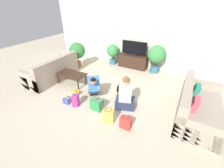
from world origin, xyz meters
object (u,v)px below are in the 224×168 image
object	(u,v)px
tv_console	(133,61)
potted_plant_back_left	(113,52)
sofa_right	(197,107)
tv	(134,49)
gift_box_b	(97,104)
gift_bag_b	(126,123)
gift_box_c	(76,100)
gift_box_d	(67,100)
dog	(119,89)
gift_box_a	(76,93)
potted_plant_back_right	(157,56)
person_sitting	(125,96)
sofa_left	(52,71)
gift_bag_a	(108,116)
coffee_table	(71,75)
person_kneeling	(94,86)
potted_plant_corner_left	(77,51)

from	to	relation	value
tv_console	potted_plant_back_left	size ratio (longest dim) A/B	1.39
sofa_right	potted_plant_back_left	bearing A→B (deg)	58.46
tv	gift_box_b	world-z (taller)	tv
gift_bag_b	tv	bearing A→B (deg)	108.67
gift_box_c	gift_box_d	size ratio (longest dim) A/B	1.79
dog	gift_box_a	distance (m)	1.36
tv	gift_box_a	xyz separation A→B (m)	(-0.77, -2.87, -0.73)
potted_plant_back_right	gift_box_b	size ratio (longest dim) A/B	2.84
person_sitting	gift_box_a	size ratio (longest dim) A/B	4.44
potted_plant_back_left	gift_box_b	bearing A→B (deg)	-69.55
tv_console	gift_box_d	bearing A→B (deg)	-102.40
sofa_right	tv_console	xyz separation A→B (m)	(-2.53, 2.19, -0.02)
tv	gift_box_d	world-z (taller)	tv
sofa_left	gift_box_c	size ratio (longest dim) A/B	4.79
tv	gift_box_a	size ratio (longest dim) A/B	4.83
tv_console	gift_bag_a	xyz separation A→B (m)	(0.70, -3.39, -0.09)
dog	gift_box_d	bearing A→B (deg)	-161.33
tv	potted_plant_back_right	world-z (taller)	tv
potted_plant_back_right	sofa_right	bearing A→B (deg)	-53.64
gift_box_b	tv_console	bearing A→B (deg)	93.39
sofa_right	gift_bag_a	size ratio (longest dim) A/B	5.05
coffee_table	gift_bag_b	bearing A→B (deg)	-22.00
person_kneeling	gift_box_d	bearing A→B (deg)	-156.70
person_kneeling	gift_bag_b	bearing A→B (deg)	-61.89
tv_console	gift_box_c	world-z (taller)	tv_console
sofa_left	potted_plant_corner_left	distance (m)	1.38
person_kneeling	gift_bag_b	distance (m)	1.60
gift_box_d	person_sitting	bearing A→B (deg)	21.75
gift_bag_a	tv_console	bearing A→B (deg)	101.62
dog	gift_box_b	xyz separation A→B (m)	(-0.24, -0.87, -0.06)
tv	gift_box_c	distance (m)	3.34
person_sitting	gift_box_d	world-z (taller)	person_sitting
sofa_left	gift_box_d	distance (m)	1.76
gift_box_d	gift_bag_a	size ratio (longest dim) A/B	0.59
person_sitting	gift_box_d	size ratio (longest dim) A/B	4.31
dog	person_kneeling	bearing A→B (deg)	-176.49
potted_plant_back_right	person_kneeling	xyz separation A→B (m)	(-1.20, -2.54, -0.37)
person_sitting	gift_bag_a	xyz separation A→B (m)	(-0.12, -0.71, -0.18)
potted_plant_corner_left	gift_bag_a	bearing A→B (deg)	-39.59
sofa_right	gift_bag_b	xyz separation A→B (m)	(-1.39, -1.18, -0.14)
potted_plant_corner_left	gift_box_b	distance (m)	3.09
tv_console	gift_box_c	bearing A→B (deg)	-97.47
person_kneeling	tv	bearing A→B (deg)	52.20
potted_plant_corner_left	gift_box_b	bearing A→B (deg)	-41.70
coffee_table	tv	world-z (taller)	tv
gift_box_d	person_kneeling	bearing A→B (deg)	55.69
sofa_left	person_kneeling	bearing A→B (deg)	84.66
potted_plant_back_left	tv_console	bearing A→B (deg)	2.99
tv_console	gift_bag_b	xyz separation A→B (m)	(1.14, -3.37, -0.12)
gift_box_d	coffee_table	bearing A→B (deg)	123.69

